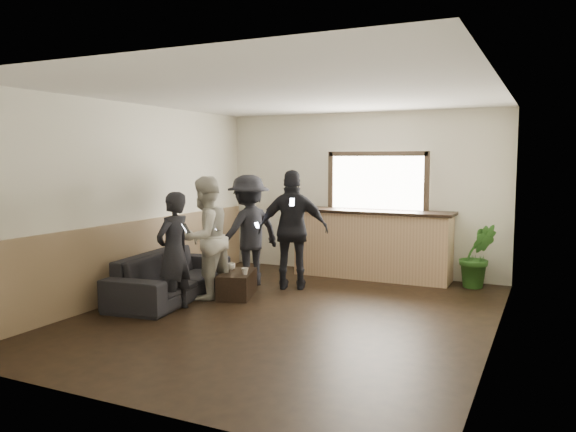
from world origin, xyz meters
The scene contains 12 objects.
ground centered at (0.00, 0.00, 0.00)m, with size 5.00×6.00×0.01m, color black.
room_shell centered at (-0.74, 0.00, 1.47)m, with size 5.01×6.01×2.80m.
bar_counter centered at (0.30, 2.70, 0.64)m, with size 2.70×0.68×2.13m.
sofa centered at (-1.91, 0.10, 0.33)m, with size 2.24×0.88×0.65m, color black.
coffee_table centered at (-1.10, 0.59, 0.18)m, with size 0.44×0.80×0.36m, color black.
cup_a centered at (-1.27, 0.70, 0.41)m, with size 0.13×0.13×0.10m, color silver.
cup_b centered at (-0.90, 0.48, 0.40)m, with size 0.10×0.10×0.10m, color silver.
potted_plant centered at (2.01, 2.65, 0.50)m, with size 0.55×0.45×1.01m, color #2D6623.
person_a centered at (-1.46, -0.43, 0.79)m, with size 0.48×0.60×1.58m.
person_b centered at (-1.46, 0.31, 0.88)m, with size 0.82×0.97×1.76m.
person_c centered at (-1.29, 1.28, 0.88)m, with size 1.06×1.30×1.76m.
person_d centered at (-0.56, 1.37, 0.92)m, with size 1.17×0.81×1.84m.
Camera 1 is at (3.03, -6.38, 2.00)m, focal length 35.00 mm.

